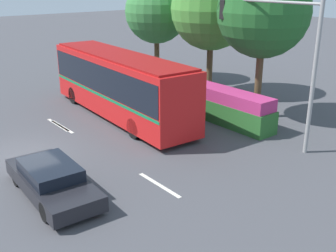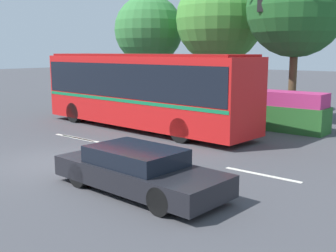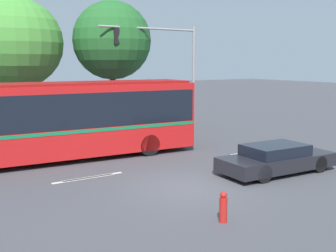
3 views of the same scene
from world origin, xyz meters
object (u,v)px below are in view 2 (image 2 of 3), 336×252
street_tree_right (296,8)px  sedan_foreground (138,170)px  street_tree_centre (219,19)px  street_tree_left (149,30)px  city_bus (142,87)px

street_tree_right → sedan_foreground: bearing=-84.3°
street_tree_centre → street_tree_left: bearing=-176.2°
street_tree_centre → sedan_foreground: bearing=-64.9°
street_tree_left → street_tree_right: bearing=-5.9°
street_tree_centre → street_tree_right: bearing=-15.2°
city_bus → sedan_foreground: bearing=135.3°
street_tree_left → street_tree_centre: 5.25m
sedan_foreground → street_tree_centre: (-6.45, 13.78, 4.83)m
city_bus → street_tree_centre: bearing=-82.8°
street_tree_right → street_tree_left: bearing=174.1°
street_tree_right → street_tree_centre: bearing=164.8°
city_bus → street_tree_centre: (-0.49, 7.18, 3.44)m
sedan_foreground → street_tree_left: bearing=133.6°
city_bus → street_tree_left: street_tree_left is taller
street_tree_centre → street_tree_right: size_ratio=0.99×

